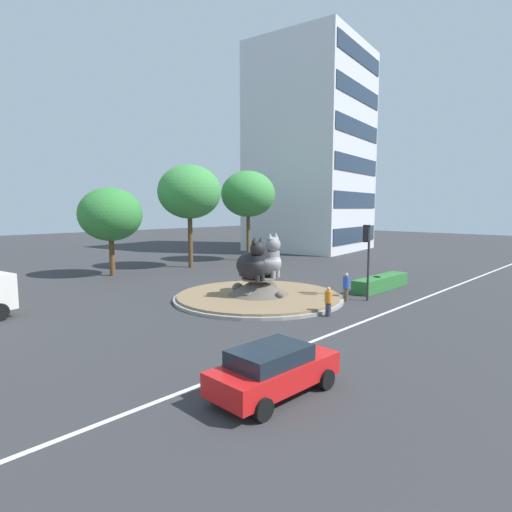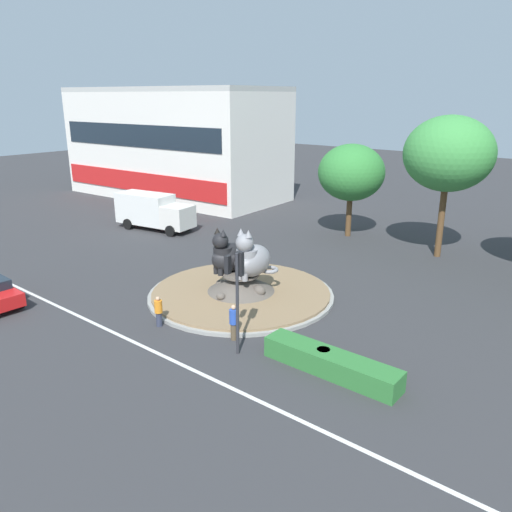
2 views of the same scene
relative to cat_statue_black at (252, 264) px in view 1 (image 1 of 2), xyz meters
The scene contains 15 objects.
ground_plane 2.44m from the cat_statue_black, 17.39° to the left, with size 160.00×160.00×0.00m, color #333335.
lane_centreline 7.57m from the cat_statue_black, 83.89° to the right, with size 112.00×0.20×0.01m, color silver.
roundabout_island 2.09m from the cat_statue_black, 17.62° to the left, with size 10.49×10.49×1.35m.
cat_statue_black is the anchor object (origin of this frame).
cat_statue_grey 1.56m from the cat_statue_black, ahead, with size 1.78×2.79×2.80m.
traffic_light_mast 7.01m from the cat_statue_black, 44.36° to the right, with size 0.71×0.62×4.64m.
office_tower 35.63m from the cat_statue_black, 30.34° to the left, with size 16.17×15.10×26.68m.
clipped_hedge_strip 9.99m from the cat_statue_black, 22.53° to the right, with size 5.98×1.20×0.90m, color #2D7033.
broadleaf_tree_behind_island 20.99m from the cat_statue_black, 45.19° to the left, with size 5.76×5.76×9.60m.
second_tree_near_tower 16.82m from the cat_statue_black, 65.46° to the left, with size 5.94×5.94×9.69m.
third_tree_left 15.72m from the cat_statue_black, 93.43° to the left, with size 5.19×5.19×7.34m.
pedestrian_blue_shirt 5.87m from the cat_statue_black, 45.09° to the right, with size 0.40×0.40×1.74m.
pedestrian_orange_shirt 5.51m from the cat_statue_black, 87.63° to the right, with size 0.39×0.39×1.57m.
sedan_on_far_lane 12.92m from the cat_statue_black, 133.26° to the right, with size 4.33×2.12×1.52m.
litter_bin 9.57m from the cat_statue_black, 22.95° to the right, with size 0.56×0.56×0.90m.
Camera 1 is at (-18.82, -17.61, 5.64)m, focal length 29.55 mm.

